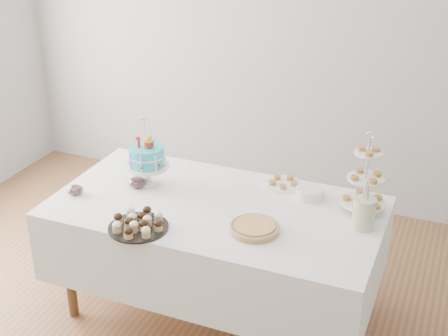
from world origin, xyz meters
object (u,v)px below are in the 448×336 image
at_px(birthday_cake, 147,167).
at_px(pie, 255,228).
at_px(jam_bowl_a, 75,190).
at_px(utensil_pitcher, 364,212).
at_px(jam_bowl_b, 137,182).
at_px(cupcake_tray, 138,222).
at_px(pastry_plate, 283,183).
at_px(plate_stack, 310,193).
at_px(tiered_stand, 366,179).
at_px(table, 216,239).

relative_size(birthday_cake, pie, 1.54).
relative_size(jam_bowl_a, utensil_pitcher, 0.35).
relative_size(pie, jam_bowl_b, 2.50).
bearing_deg(cupcake_tray, pastry_plate, 54.37).
xyz_separation_m(plate_stack, utensil_pitcher, (0.36, -0.23, 0.06)).
relative_size(plate_stack, utensil_pitcher, 0.61).
relative_size(birthday_cake, utensil_pitcher, 1.54).
xyz_separation_m(pie, utensil_pitcher, (0.53, 0.26, 0.07)).
bearing_deg(pastry_plate, jam_bowl_b, -155.97).
bearing_deg(jam_bowl_a, pie, 0.09).
xyz_separation_m(cupcake_tray, jam_bowl_b, (-0.25, 0.43, -0.01)).
bearing_deg(birthday_cake, jam_bowl_b, -131.65).
bearing_deg(jam_bowl_a, jam_bowl_b, 36.81).
xyz_separation_m(pastry_plate, utensil_pitcher, (0.56, -0.33, 0.08)).
bearing_deg(tiered_stand, jam_bowl_b, -170.43).
bearing_deg(birthday_cake, utensil_pitcher, -12.72).
bearing_deg(jam_bowl_b, cupcake_tray, -59.98).
relative_size(pastry_plate, jam_bowl_a, 2.51).
height_order(plate_stack, jam_bowl_b, same).
xyz_separation_m(table, birthday_cake, (-0.50, 0.10, 0.34)).
bearing_deg(pie, jam_bowl_a, -179.91).
bearing_deg(birthday_cake, pie, -31.29).
bearing_deg(plate_stack, tiered_stand, -7.37).
relative_size(cupcake_tray, pie, 1.21).
bearing_deg(jam_bowl_a, birthday_cake, 40.60).
bearing_deg(birthday_cake, jam_bowl_a, -151.12).
distance_m(table, jam_bowl_b, 0.60).
bearing_deg(jam_bowl_a, table, 12.89).
bearing_deg(tiered_stand, jam_bowl_a, -164.64).
xyz_separation_m(tiered_stand, pastry_plate, (-0.52, 0.14, -0.19)).
bearing_deg(pastry_plate, jam_bowl_a, -152.22).
distance_m(pastry_plate, jam_bowl_b, 0.90).
bearing_deg(table, cupcake_tray, -125.85).
relative_size(table, utensil_pitcher, 7.02).
height_order(plate_stack, utensil_pitcher, utensil_pitcher).
xyz_separation_m(birthday_cake, jam_bowl_a, (-0.34, -0.29, -0.09)).
height_order(cupcake_tray, jam_bowl_a, cupcake_tray).
bearing_deg(jam_bowl_b, table, -3.49).
relative_size(cupcake_tray, plate_stack, 1.99).
xyz_separation_m(table, utensil_pitcher, (0.84, 0.07, 0.32)).
distance_m(tiered_stand, plate_stack, 0.37).
xyz_separation_m(pie, pastry_plate, (-0.02, 0.59, -0.01)).
bearing_deg(pie, birthday_cake, 160.44).
height_order(jam_bowl_b, utensil_pitcher, utensil_pitcher).
bearing_deg(pastry_plate, tiered_stand, -15.18).
height_order(pie, jam_bowl_b, jam_bowl_b).
xyz_separation_m(cupcake_tray, jam_bowl_a, (-0.55, 0.21, -0.01)).
bearing_deg(birthday_cake, table, -22.72).
relative_size(birthday_cake, cupcake_tray, 1.27).
relative_size(table, pastry_plate, 8.04).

